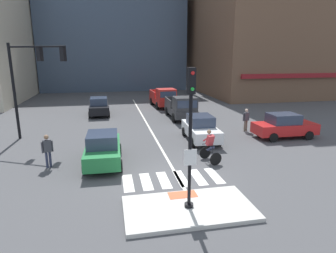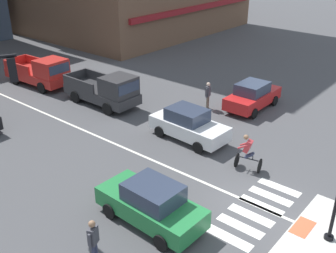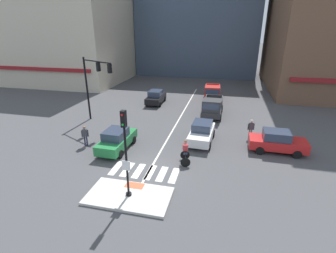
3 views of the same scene
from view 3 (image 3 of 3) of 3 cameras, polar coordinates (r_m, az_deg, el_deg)
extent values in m
plane|color=#474749|center=(16.86, -5.19, -9.85)|extent=(300.00, 300.00, 0.00)
cube|color=beige|center=(14.61, -8.83, -15.24)|extent=(4.62, 2.52, 0.15)
cube|color=#DB5B38|center=(15.24, -7.56, -13.04)|extent=(1.10, 0.60, 0.01)
cylinder|color=black|center=(14.53, -8.86, -14.81)|extent=(0.32, 0.32, 0.12)
cylinder|color=black|center=(13.44, -9.35, -7.85)|extent=(0.12, 0.12, 3.92)
cube|color=white|center=(13.47, -9.42, -8.73)|extent=(0.44, 0.03, 0.56)
cube|color=black|center=(12.46, -10.01, 1.73)|extent=(0.24, 0.28, 0.84)
sphere|color=red|center=(12.24, -10.37, 2.58)|extent=(0.12, 0.12, 0.12)
sphere|color=green|center=(12.40, -10.22, 0.40)|extent=(0.12, 0.12, 0.12)
cube|color=silver|center=(17.41, -11.62, -9.14)|extent=(0.44, 1.80, 0.01)
cube|color=silver|center=(17.11, -9.18, -9.53)|extent=(0.44, 1.80, 0.01)
cube|color=silver|center=(16.85, -6.65, -9.91)|extent=(0.44, 1.80, 0.01)
cube|color=silver|center=(16.63, -4.03, -10.28)|extent=(0.44, 1.80, 0.01)
cube|color=silver|center=(16.44, -1.35, -10.64)|extent=(0.44, 1.80, 0.01)
cube|color=silver|center=(16.28, 1.40, -10.98)|extent=(0.44, 1.80, 0.01)
cube|color=silver|center=(25.56, 2.42, 1.51)|extent=(0.14, 28.00, 0.01)
cylinder|color=black|center=(26.23, -17.80, 8.01)|extent=(0.18, 0.18, 6.15)
cylinder|color=black|center=(24.09, -15.87, 13.95)|extent=(3.65, 1.89, 0.11)
cube|color=black|center=(23.99, -15.47, 12.87)|extent=(0.37, 0.38, 0.80)
sphere|color=gold|center=(24.09, -15.14, 12.94)|extent=(0.12, 0.12, 0.12)
cube|color=black|center=(22.70, -13.05, 12.63)|extent=(0.37, 0.38, 0.80)
sphere|color=gold|center=(22.81, -12.71, 12.70)|extent=(0.12, 0.12, 0.12)
cube|color=beige|center=(50.76, -21.69, 18.03)|extent=(21.85, 20.66, 13.77)
cube|color=maroon|center=(42.81, -28.86, 11.37)|extent=(19.67, 0.30, 0.50)
cube|color=#3D4C60|center=(53.98, 7.12, 20.51)|extent=(21.94, 14.75, 15.80)
cube|color=black|center=(31.04, -2.74, 6.39)|extent=(1.79, 4.13, 0.70)
cube|color=#2D384C|center=(30.73, -2.84, 7.53)|extent=(1.52, 1.93, 0.64)
cylinder|color=black|center=(32.53, -3.59, 6.45)|extent=(0.19, 0.60, 0.60)
cylinder|color=black|center=(32.13, -0.71, 6.29)|extent=(0.19, 0.60, 0.60)
cylinder|color=black|center=(30.18, -4.88, 5.20)|extent=(0.19, 0.60, 0.60)
cylinder|color=black|center=(29.75, -1.80, 5.03)|extent=(0.19, 0.60, 0.60)
cube|color=#237A3D|center=(19.63, -11.42, -3.30)|extent=(1.79, 4.14, 0.70)
cube|color=#2D384C|center=(19.24, -11.76, -1.67)|extent=(1.52, 1.93, 0.64)
cylinder|color=black|center=(21.16, -11.92, -2.51)|extent=(0.19, 0.60, 0.60)
cylinder|color=black|center=(20.50, -7.73, -3.02)|extent=(0.19, 0.60, 0.60)
cylinder|color=black|center=(19.15, -15.23, -5.48)|extent=(0.19, 0.60, 0.60)
cylinder|color=black|center=(18.43, -10.69, -6.18)|extent=(0.19, 0.60, 0.60)
cube|color=red|center=(20.60, 23.48, -3.53)|extent=(4.12, 1.74, 0.70)
cube|color=#2D384C|center=(20.32, 23.34, -1.78)|extent=(1.91, 1.50, 0.64)
cylinder|color=black|center=(21.76, 26.32, -3.71)|extent=(0.60, 0.19, 0.60)
cylinder|color=black|center=(20.29, 27.20, -5.67)|extent=(0.60, 0.19, 0.60)
cylinder|color=black|center=(21.30, 19.67, -3.19)|extent=(0.60, 0.19, 0.60)
cylinder|color=black|center=(19.80, 20.05, -5.16)|extent=(0.60, 0.19, 0.60)
cube|color=white|center=(20.70, 7.60, -1.71)|extent=(1.89, 4.18, 0.70)
cube|color=#2D384C|center=(20.58, 7.76, 0.16)|extent=(1.57, 1.97, 0.64)
cylinder|color=black|center=(19.60, 9.38, -4.32)|extent=(0.21, 0.61, 0.60)
cylinder|color=black|center=(19.82, 4.59, -3.78)|extent=(0.21, 0.61, 0.60)
cylinder|color=black|center=(21.91, 10.23, -1.52)|extent=(0.21, 0.61, 0.60)
cylinder|color=black|center=(22.11, 5.95, -1.06)|extent=(0.21, 0.61, 0.60)
cube|color=#2D2D30|center=(27.26, 10.01, 3.98)|extent=(1.95, 5.12, 0.60)
cube|color=#2D2D30|center=(25.48, 9.85, 4.76)|extent=(1.82, 1.72, 1.10)
cube|color=#2D384C|center=(24.67, 9.70, 4.40)|extent=(1.62, 0.09, 0.60)
cube|color=#2D2D30|center=(28.03, 12.07, 5.60)|extent=(0.15, 2.81, 0.60)
cube|color=#2D2D30|center=(28.13, 8.44, 5.91)|extent=(0.15, 2.81, 0.60)
cube|color=#2D2D30|center=(29.49, 10.47, 6.51)|extent=(1.80, 0.12, 0.60)
cylinder|color=black|center=(25.81, 11.70, 2.15)|extent=(0.25, 0.76, 0.76)
cylinder|color=black|center=(25.92, 7.68, 2.50)|extent=(0.25, 0.76, 0.76)
cylinder|color=black|center=(28.65, 12.01, 4.07)|extent=(0.25, 0.76, 0.76)
cylinder|color=black|center=(28.75, 8.38, 4.38)|extent=(0.25, 0.76, 0.76)
cube|color=red|center=(33.12, 9.95, 7.12)|extent=(2.17, 5.19, 0.60)
cube|color=red|center=(31.36, 9.99, 7.91)|extent=(1.89, 1.79, 1.10)
cube|color=#2D384C|center=(30.53, 9.97, 7.70)|extent=(1.62, 0.17, 0.60)
cube|color=red|center=(33.98, 11.56, 8.41)|extent=(0.27, 2.81, 0.60)
cube|color=red|center=(33.98, 8.53, 8.61)|extent=(0.27, 2.81, 0.60)
cube|color=red|center=(35.41, 10.09, 9.04)|extent=(1.80, 0.19, 0.60)
cylinder|color=black|center=(31.67, 11.51, 5.78)|extent=(0.28, 0.77, 0.76)
cylinder|color=black|center=(31.68, 8.20, 6.00)|extent=(0.28, 0.77, 0.76)
cylinder|color=black|center=(34.56, 11.48, 7.10)|extent=(0.28, 0.77, 0.76)
cylinder|color=black|center=(34.56, 8.44, 7.30)|extent=(0.28, 0.77, 0.76)
cylinder|color=black|center=(17.98, 3.85, -6.47)|extent=(0.65, 0.17, 0.66)
cylinder|color=black|center=(17.06, 3.96, -8.12)|extent=(0.65, 0.17, 0.66)
cylinder|color=black|center=(17.41, 3.92, -6.64)|extent=(0.23, 0.88, 0.05)
cylinder|color=black|center=(17.17, 3.96, -6.39)|extent=(0.04, 0.04, 0.30)
cylinder|color=black|center=(17.69, 3.90, -5.05)|extent=(0.44, 0.12, 0.04)
cylinder|color=#2D334C|center=(17.31, 3.68, -6.14)|extent=(0.20, 0.41, 0.33)
cylinder|color=#2D334C|center=(17.31, 4.21, -6.15)|extent=(0.20, 0.41, 0.33)
cube|color=#B73338|center=(17.20, 3.97, -4.72)|extent=(0.41, 0.44, 0.60)
sphere|color=#936B4C|center=(17.13, 3.99, -3.31)|extent=(0.22, 0.22, 0.22)
cylinder|color=#B73338|center=(17.36, 3.42, -4.45)|extent=(0.17, 0.46, 0.31)
cylinder|color=#B73338|center=(17.37, 4.48, -4.46)|extent=(0.17, 0.46, 0.31)
cylinder|color=#2D334C|center=(20.88, -17.84, -3.12)|extent=(0.12, 0.12, 0.82)
cylinder|color=#2D334C|center=(20.91, -18.27, -3.14)|extent=(0.12, 0.12, 0.82)
cube|color=#3F3F47|center=(20.62, -18.28, -1.34)|extent=(0.42, 0.34, 0.60)
cylinder|color=#3F3F47|center=(20.60, -17.63, -1.43)|extent=(0.09, 0.09, 0.56)
cylinder|color=#3F3F47|center=(20.68, -18.89, -1.50)|extent=(0.09, 0.09, 0.56)
sphere|color=#936B4C|center=(20.46, -18.42, -0.20)|extent=(0.22, 0.22, 0.22)
cylinder|color=#6B6051|center=(22.24, 17.87, -1.59)|extent=(0.12, 0.12, 0.82)
cylinder|color=#6B6051|center=(22.29, 18.26, -1.59)|extent=(0.12, 0.12, 0.82)
cube|color=#3F3F47|center=(22.01, 18.27, 0.11)|extent=(0.40, 0.29, 0.60)
cylinder|color=#3F3F47|center=(21.96, 17.69, -0.01)|extent=(0.09, 0.09, 0.56)
cylinder|color=#3F3F47|center=(22.10, 18.83, -0.01)|extent=(0.09, 0.09, 0.56)
sphere|color=beige|center=(21.86, 18.41, 1.18)|extent=(0.22, 0.22, 0.22)
camera|label=1|loc=(8.28, -56.80, -13.02)|focal=30.81mm
camera|label=2|loc=(18.25, -52.52, 15.43)|focal=42.45mm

